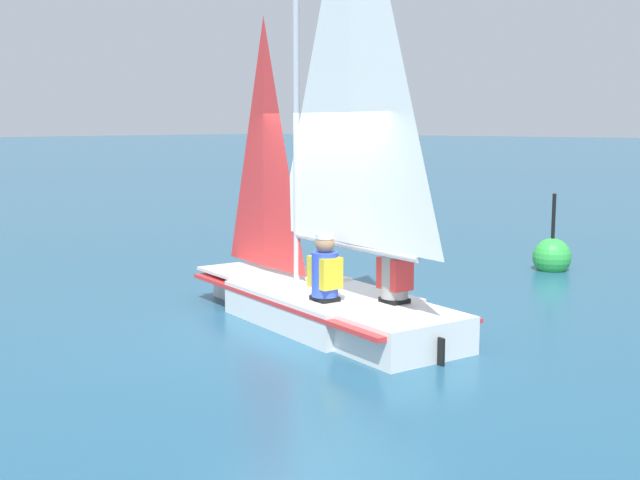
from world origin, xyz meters
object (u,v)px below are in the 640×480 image
object	(u,v)px
sailboat_main	(322,252)
sailor_helm	(325,281)
buoy_marker	(552,257)
sailor_crew	(395,282)

from	to	relation	value
sailboat_main	sailor_helm	size ratio (longest dim) A/B	4.82
sailboat_main	buoy_marker	world-z (taller)	sailboat_main
sailor_helm	sailor_crew	xyz separation A→B (m)	(0.44, -0.64, 0.00)
sailboat_main	sailor_helm	world-z (taller)	sailboat_main
sailor_crew	sailor_helm	bearing A→B (deg)	49.18
sailboat_main	sailor_helm	distance (m)	0.62
buoy_marker	sailboat_main	bearing A→B (deg)	173.78
sailor_helm	buoy_marker	bearing A→B (deg)	-76.80
sailboat_main	buoy_marker	size ratio (longest dim) A/B	4.16
sailor_crew	buoy_marker	bearing A→B (deg)	-69.72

